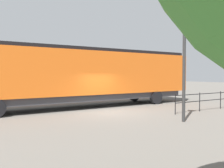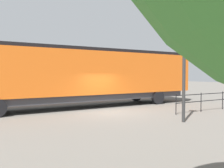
{
  "view_description": "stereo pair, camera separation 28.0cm",
  "coord_description": "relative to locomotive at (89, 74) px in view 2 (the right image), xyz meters",
  "views": [
    {
      "loc": [
        13.09,
        -8.34,
        2.39
      ],
      "look_at": [
        1.66,
        -0.97,
        1.86
      ],
      "focal_mm": 39.76,
      "sensor_mm": 36.0,
      "label": 1
    },
    {
      "loc": [
        13.23,
        -8.11,
        2.39
      ],
      "look_at": [
        1.66,
        -0.97,
        1.86
      ],
      "focal_mm": 39.76,
      "sensor_mm": 36.0,
      "label": 2
    }
  ],
  "objects": [
    {
      "name": "locomotive",
      "position": [
        0.0,
        0.0,
        0.0
      ],
      "size": [
        3.16,
        18.5,
        4.24
      ],
      "color": "orange",
      "rests_on": "ground_plane"
    },
    {
      "name": "platform_fence",
      "position": [
        5.91,
        7.29,
        -1.58
      ],
      "size": [
        0.05,
        9.0,
        1.22
      ],
      "color": "black",
      "rests_on": "ground_plane"
    },
    {
      "name": "ground_plane",
      "position": [
        3.13,
        0.02,
        -2.38
      ],
      "size": [
        120.0,
        120.0,
        0.0
      ],
      "primitive_type": "plane",
      "color": "#666059"
    },
    {
      "name": "lamp_post",
      "position": [
        7.74,
        1.44,
        1.95
      ],
      "size": [
        0.54,
        0.54,
        6.0
      ],
      "color": "#2D2D2D",
      "rests_on": "ground_plane"
    }
  ]
}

